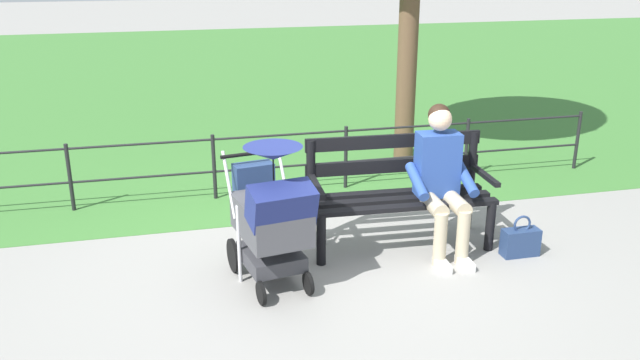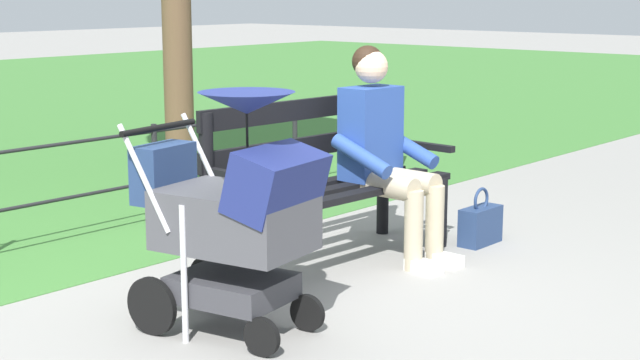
{
  "view_description": "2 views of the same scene",
  "coord_description": "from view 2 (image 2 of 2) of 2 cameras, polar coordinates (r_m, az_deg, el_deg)",
  "views": [
    {
      "loc": [
        1.18,
        5.04,
        2.53
      ],
      "look_at": [
        0.01,
        0.23,
        0.77
      ],
      "focal_mm": 37.17,
      "sensor_mm": 36.0,
      "label": 1
    },
    {
      "loc": [
        3.47,
        3.55,
        1.6
      ],
      "look_at": [
        -0.34,
        0.24,
        0.6
      ],
      "focal_mm": 54.2,
      "sensor_mm": 36.0,
      "label": 2
    }
  ],
  "objects": [
    {
      "name": "stroller",
      "position": [
        4.49,
        -5.02,
        -1.82
      ],
      "size": [
        0.64,
        0.95,
        1.15
      ],
      "color": "black",
      "rests_on": "ground"
    },
    {
      "name": "ground_plane",
      "position": [
        5.22,
        -4.48,
        -6.72
      ],
      "size": [
        60.0,
        60.0,
        0.0
      ],
      "primitive_type": "plane",
      "color": "gray"
    },
    {
      "name": "handbag",
      "position": [
        6.25,
        9.45,
        -2.61
      ],
      "size": [
        0.32,
        0.14,
        0.37
      ],
      "color": "navy",
      "rests_on": "ground"
    },
    {
      "name": "park_bench",
      "position": [
        5.71,
        0.17,
        0.34
      ],
      "size": [
        1.62,
        0.67,
        0.96
      ],
      "color": "black",
      "rests_on": "ground"
    },
    {
      "name": "park_fence",
      "position": [
        6.32,
        -14.72,
        0.02
      ],
      "size": [
        7.18,
        0.04,
        0.7
      ],
      "color": "black",
      "rests_on": "ground"
    },
    {
      "name": "person_on_bench",
      "position": [
        5.78,
        3.82,
        1.96
      ],
      "size": [
        0.55,
        0.74,
        1.28
      ],
      "color": "tan",
      "rests_on": "ground"
    }
  ]
}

